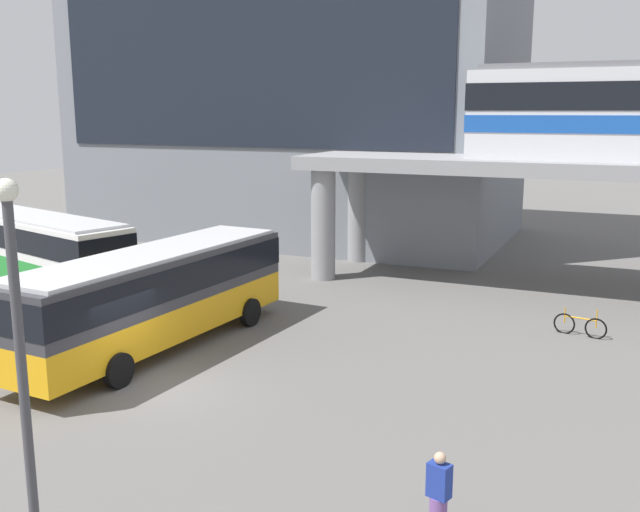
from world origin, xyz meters
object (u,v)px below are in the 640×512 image
(bus_secondary, at_px, (35,244))
(bicycle_orange, at_px, (580,326))
(station_building, at_px, (301,62))
(bus_main, at_px, (155,289))
(pedestrian_waiting_near_stop, at_px, (439,498))

(bus_secondary, distance_m, bicycle_orange, 22.09)
(station_building, bearing_deg, bus_secondary, -102.23)
(station_building, height_order, bus_secondary, station_building)
(bus_main, height_order, bus_secondary, same)
(bus_main, xyz_separation_m, bus_secondary, (-9.53, 4.39, 0.00))
(bicycle_orange, bearing_deg, bus_secondary, -173.21)
(bus_secondary, xyz_separation_m, bicycle_orange, (21.87, 2.60, -1.63))
(bus_main, height_order, pedestrian_waiting_near_stop, bus_main)
(bus_main, bearing_deg, bus_secondary, 155.30)
(pedestrian_waiting_near_stop, bearing_deg, bus_main, 149.16)
(bicycle_orange, height_order, pedestrian_waiting_near_stop, pedestrian_waiting_near_stop)
(station_building, bearing_deg, pedestrian_waiting_near_stop, -60.28)
(bus_secondary, height_order, bicycle_orange, bus_secondary)
(bus_secondary, bearing_deg, pedestrian_waiting_near_stop, -28.08)
(station_building, xyz_separation_m, bus_main, (5.60, -22.51, -8.49))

